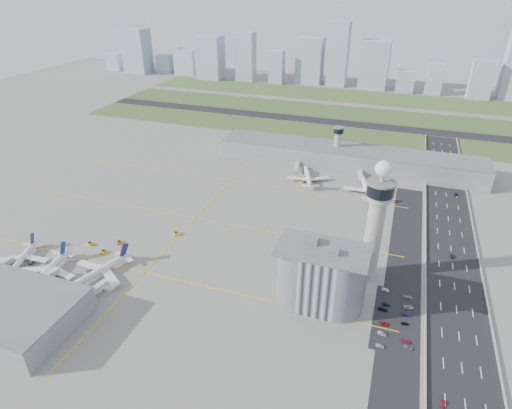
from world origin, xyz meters
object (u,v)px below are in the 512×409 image
(tug_0, at_px, (90,244))
(car_lot_6, at_px, (408,347))
(airplane_near_a, at_px, (20,256))
(car_lot_1, at_px, (382,334))
(jet_bridge_near_1, at_px, (35,287))
(car_lot_3, at_px, (383,309))
(tug_1, at_px, (119,242))
(car_lot_9, at_px, (406,315))
(control_tower, at_px, (376,217))
(airplane_near_b, at_px, (45,269))
(tug_4, at_px, (301,182))
(car_hw_1, at_px, (452,256))
(admin_building, at_px, (321,276))
(airplane_far_a, at_px, (308,174))
(jet_bridge_near_2, at_px, (85,300))
(car_lot_8, at_px, (405,323))
(tug_5, at_px, (366,185))
(tug_3, at_px, (176,233))
(car_lot_0, at_px, (380,346))
(tug_2, at_px, (103,252))
(car_lot_11, at_px, (408,297))
(car_lot_5, at_px, (385,290))
(car_lot_7, at_px, (406,341))
(car_hw_2, at_px, (456,195))
(car_lot_4, at_px, (386,304))
(car_hw_4, at_px, (434,161))
(car_lot_2, at_px, (384,324))
(car_hw_0, at_px, (443,404))
(car_lot_10, at_px, (409,307))
(secondary_tower, at_px, (337,143))
(airplane_near_c, at_px, (97,268))

(tug_0, relative_size, car_lot_6, 0.85)
(airplane_near_a, bearing_deg, car_lot_1, 73.58)
(jet_bridge_near_1, height_order, car_lot_3, jet_bridge_near_1)
(tug_1, height_order, car_lot_6, tug_1)
(airplane_near_a, bearing_deg, car_lot_9, 77.95)
(control_tower, xyz_separation_m, airplane_near_b, (-158.28, -58.21, -29.74))
(tug_4, xyz_separation_m, car_hw_1, (103.02, -66.58, -0.27))
(admin_building, distance_m, airplane_far_a, 137.96)
(jet_bridge_near_2, distance_m, car_hw_1, 195.12)
(car_lot_8, bearing_deg, tug_5, 7.25)
(admin_building, relative_size, tug_3, 11.50)
(car_lot_0, bearing_deg, car_hw_1, -19.39)
(jet_bridge_near_2, height_order, tug_2, jet_bridge_near_2)
(airplane_near_a, relative_size, car_lot_11, 7.84)
(car_lot_5, distance_m, car_lot_7, 34.08)
(car_lot_6, bearing_deg, car_lot_1, 74.19)
(tug_4, xyz_separation_m, car_hw_2, (109.65, 16.10, -0.30))
(car_lot_4, distance_m, car_hw_4, 197.56)
(tug_4, height_order, car_lot_2, tug_4)
(control_tower, xyz_separation_m, tug_3, (-114.20, 0.52, -33.98))
(airplane_near_b, relative_size, car_lot_0, 9.89)
(car_hw_4, bearing_deg, jet_bridge_near_1, -131.26)
(car_hw_2, bearing_deg, car_lot_6, -92.61)
(car_hw_0, height_order, car_hw_1, car_hw_1)
(car_lot_6, bearing_deg, car_lot_10, 7.25)
(car_lot_10, bearing_deg, car_lot_5, 46.63)
(car_lot_7, bearing_deg, jet_bridge_near_1, 102.08)
(tug_1, relative_size, car_lot_10, 0.67)
(airplane_near_b, height_order, airplane_far_a, airplane_far_a)
(control_tower, xyz_separation_m, car_lot_5, (10.01, -11.06, -34.43))
(airplane_near_a, height_order, car_hw_4, airplane_near_a)
(tug_3, height_order, car_lot_3, tug_3)
(car_lot_2, relative_size, car_hw_0, 1.22)
(car_hw_0, bearing_deg, airplane_near_b, -174.55)
(secondary_tower, xyz_separation_m, jet_bridge_near_1, (-113.00, -211.00, -15.95))
(tug_1, relative_size, car_lot_1, 0.79)
(tug_0, xyz_separation_m, car_lot_2, (167.77, -9.65, -0.38))
(jet_bridge_near_2, bearing_deg, tug_0, 46.28)
(control_tower, distance_m, car_lot_5, 37.52)
(airplane_far_a, bearing_deg, car_lot_1, -174.82)
(car_lot_10, height_order, car_hw_0, car_lot_10)
(jet_bridge_near_2, distance_m, car_lot_9, 151.80)
(airplane_near_b, relative_size, airplane_near_c, 0.95)
(jet_bridge_near_2, bearing_deg, admin_building, -59.62)
(car_lot_0, distance_m, car_lot_10, 30.85)
(car_lot_2, xyz_separation_m, car_lot_6, (10.95, -10.90, -0.05))
(jet_bridge_near_2, distance_m, car_lot_0, 137.04)
(tug_3, bearing_deg, car_lot_10, 135.54)
(control_tower, relative_size, airplane_near_c, 1.63)
(airplane_near_a, distance_m, tug_2, 42.67)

